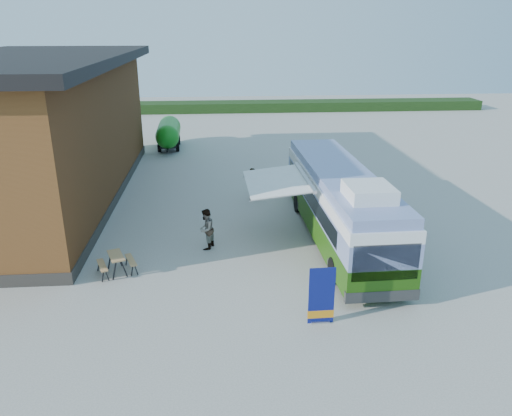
{
  "coord_description": "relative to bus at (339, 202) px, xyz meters",
  "views": [
    {
      "loc": [
        -1.09,
        -16.53,
        8.92
      ],
      "look_at": [
        0.52,
        3.74,
        1.4
      ],
      "focal_mm": 35.0,
      "sensor_mm": 36.0,
      "label": 1
    }
  ],
  "objects": [
    {
      "name": "person_b",
      "position": [
        -5.74,
        -0.54,
        -0.87
      ],
      "size": [
        0.93,
        1.04,
        1.75
      ],
      "primitive_type": "imported",
      "rotation": [
        0.0,
        0.0,
        -1.95
      ],
      "color": "#999999",
      "rests_on": "ground"
    },
    {
      "name": "awning",
      "position": [
        -2.55,
        0.23,
        0.92
      ],
      "size": [
        2.68,
        4.27,
        0.51
      ],
      "rotation": [
        0.0,
        0.0,
        0.02
      ],
      "color": "white",
      "rests_on": "ground"
    },
    {
      "name": "barn",
      "position": [
        -14.58,
        6.69,
        1.85
      ],
      "size": [
        9.6,
        21.2,
        7.5
      ],
      "color": "brown",
      "rests_on": "ground"
    },
    {
      "name": "bus",
      "position": [
        0.0,
        0.0,
        0.0
      ],
      "size": [
        2.77,
        11.94,
        3.65
      ],
      "rotation": [
        0.0,
        0.0,
        0.02
      ],
      "color": "#2B5E0F",
      "rests_on": "ground"
    },
    {
      "name": "picnic_table",
      "position": [
        -9.1,
        -2.5,
        -1.18
      ],
      "size": [
        1.65,
        1.56,
        0.75
      ],
      "rotation": [
        0.0,
        0.0,
        0.37
      ],
      "color": "tan",
      "rests_on": "ground"
    },
    {
      "name": "ground",
      "position": [
        -4.08,
        -3.31,
        -1.74
      ],
      "size": [
        100.0,
        100.0,
        0.0
      ],
      "primitive_type": "plane",
      "color": "#BCB7AD",
      "rests_on": "ground"
    },
    {
      "name": "banner",
      "position": [
        -2.06,
        -6.44,
        -0.95
      ],
      "size": [
        0.85,
        0.19,
        1.94
      ],
      "rotation": [
        0.0,
        0.0,
        0.02
      ],
      "color": "navy",
      "rests_on": "ground"
    },
    {
      "name": "slurry_tanker",
      "position": [
        -8.82,
        17.92,
        -0.51
      ],
      "size": [
        1.84,
        5.79,
        2.14
      ],
      "rotation": [
        0.0,
        0.0,
        0.04
      ],
      "color": "#17821A",
      "rests_on": "ground"
    },
    {
      "name": "hedge",
      "position": [
        3.92,
        34.69,
        -1.24
      ],
      "size": [
        40.0,
        3.0,
        1.0
      ],
      "primitive_type": "cube",
      "color": "#264419",
      "rests_on": "ground"
    },
    {
      "name": "person_a",
      "position": [
        -3.3,
        5.54,
        -0.87
      ],
      "size": [
        0.73,
        0.75,
        1.75
      ],
      "primitive_type": "imported",
      "rotation": [
        0.0,
        0.0,
        0.85
      ],
      "color": "#999999",
      "rests_on": "ground"
    }
  ]
}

